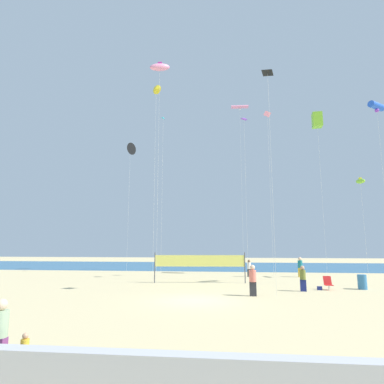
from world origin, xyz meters
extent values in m
plane|color=#D1BC89|center=(0.00, 0.00, 0.00)|extent=(120.00, 120.00, 0.00)
cube|color=#28608C|center=(0.00, 29.31, 0.00)|extent=(120.00, 20.00, 0.01)
cube|color=#B7B7BC|center=(0.00, -11.19, 0.39)|extent=(28.00, 0.44, 0.77)
cylinder|color=#99B28C|center=(-3.74, -10.49, 1.08)|extent=(0.38, 0.38, 0.63)
sphere|color=beige|center=(-3.74, -10.49, 1.54)|extent=(0.28, 0.28, 0.28)
cube|color=#2D2D33|center=(-3.11, -10.38, 0.20)|extent=(0.19, 0.11, 0.40)
cylinder|color=gold|center=(-3.11, -10.38, 0.56)|extent=(0.20, 0.20, 0.33)
sphere|color=tan|center=(-3.11, -10.38, 0.80)|extent=(0.15, 0.15, 0.15)
cube|color=gold|center=(8.49, 14.11, 0.42)|extent=(0.40, 0.24, 0.84)
cylinder|color=#19727A|center=(8.49, 14.11, 1.19)|extent=(0.42, 0.42, 0.69)
sphere|color=beige|center=(8.49, 14.11, 1.69)|extent=(0.31, 0.31, 0.31)
cube|color=navy|center=(6.64, 4.36, 0.37)|extent=(0.36, 0.21, 0.75)
cylinder|color=olive|center=(6.64, 4.36, 1.06)|extent=(0.38, 0.38, 0.62)
sphere|color=tan|center=(6.64, 4.36, 1.50)|extent=(0.28, 0.28, 0.28)
cube|color=#2D2D33|center=(3.69, 13.87, 0.36)|extent=(0.35, 0.21, 0.73)
cylinder|color=white|center=(3.69, 13.87, 1.03)|extent=(0.36, 0.36, 0.60)
sphere|color=brown|center=(3.69, 13.87, 1.46)|extent=(0.27, 0.27, 0.27)
cube|color=#2D2D33|center=(3.23, 1.97, 0.41)|extent=(0.39, 0.24, 0.82)
cylinder|color=#EA7260|center=(3.23, 1.97, 1.17)|extent=(0.41, 0.41, 0.68)
sphere|color=beige|center=(3.23, 1.97, 1.66)|extent=(0.30, 0.30, 0.30)
cube|color=red|center=(8.48, 5.18, 0.32)|extent=(0.52, 0.48, 0.03)
cube|color=red|center=(8.48, 5.47, 0.60)|extent=(0.52, 0.23, 0.57)
cylinder|color=silver|center=(8.48, 5.03, 0.16)|extent=(0.03, 0.03, 0.32)
cylinder|color=silver|center=(8.48, 5.32, 0.16)|extent=(0.03, 0.03, 0.32)
cylinder|color=teal|center=(10.87, 5.81, 0.49)|extent=(0.59, 0.59, 0.98)
cylinder|color=#4C4C51|center=(-4.13, 7.98, 1.20)|extent=(0.08, 0.08, 2.40)
cylinder|color=#4C4C51|center=(3.07, 8.55, 1.20)|extent=(0.08, 0.08, 2.40)
cube|color=#EAE566|center=(-0.53, 8.27, 1.73)|extent=(7.21, 0.59, 0.90)
cube|color=navy|center=(7.85, 5.08, 0.12)|extent=(0.31, 0.15, 0.25)
cylinder|color=silver|center=(13.98, 12.64, 4.39)|extent=(0.01, 0.01, 8.79)
ellipsoid|color=#8CD833|center=(13.98, 12.64, 8.79)|extent=(0.68, 1.39, 0.60)
cube|color=yellow|center=(13.98, 12.64, 8.98)|extent=(0.26, 0.06, 0.32)
cylinder|color=silver|center=(3.41, 10.16, 7.15)|extent=(0.01, 0.01, 14.29)
pyramid|color=purple|center=(3.42, 10.15, 14.36)|extent=(0.78, 0.77, 0.30)
cylinder|color=silver|center=(4.60, 2.03, 7.10)|extent=(0.01, 0.01, 14.21)
pyramid|color=black|center=(4.62, 2.04, 14.29)|extent=(0.96, 0.96, 0.32)
cylinder|color=silver|center=(-4.74, 9.85, 8.77)|extent=(0.01, 0.01, 17.55)
cone|color=yellow|center=(-4.74, 9.85, 17.55)|extent=(0.95, 0.61, 0.91)
cylinder|color=silver|center=(11.19, 15.12, 7.91)|extent=(0.01, 0.01, 15.82)
cube|color=#8CD833|center=(11.19, 15.12, 15.82)|extent=(1.03, 1.03, 1.53)
cylinder|color=silver|center=(-3.85, 7.31, 9.12)|extent=(0.01, 0.01, 18.24)
ellipsoid|color=pink|center=(-3.85, 7.31, 18.24)|extent=(1.98, 1.44, 1.01)
cube|color=#D833A5|center=(-3.85, 7.31, 18.51)|extent=(0.36, 0.06, 0.45)
cylinder|color=silver|center=(3.40, 19.10, 9.72)|extent=(0.01, 0.01, 19.43)
cylinder|color=pink|center=(3.40, 19.10, 19.43)|extent=(2.07, 0.47, 0.39)
sphere|color=white|center=(3.40, 19.10, 19.14)|extent=(0.23, 0.23, 0.23)
cylinder|color=silver|center=(-9.98, 18.96, 7.30)|extent=(0.01, 0.01, 14.59)
cone|color=black|center=(-9.98, 18.96, 14.59)|extent=(1.05, 1.50, 1.50)
cylinder|color=silver|center=(5.72, 11.81, 7.67)|extent=(0.01, 0.01, 15.35)
pyramid|color=pink|center=(5.74, 11.84, 15.41)|extent=(0.79, 0.79, 0.45)
cylinder|color=silver|center=(-5.25, 15.64, 8.50)|extent=(0.01, 0.01, 17.01)
pyramid|color=#26BFCC|center=(-5.23, 15.64, 17.05)|extent=(0.42, 0.43, 0.29)
cylinder|color=blue|center=(13.72, 7.62, 13.91)|extent=(1.59, 1.40, 0.54)
sphere|color=purple|center=(13.72, 7.62, 13.54)|extent=(0.33, 0.33, 0.33)
camera|label=1|loc=(1.91, -18.28, 3.00)|focal=30.39mm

